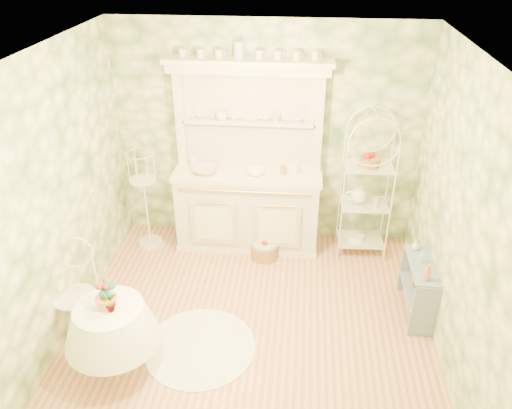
# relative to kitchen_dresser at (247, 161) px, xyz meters

# --- Properties ---
(floor) EXTENTS (3.60, 3.60, 0.00)m
(floor) POSITION_rel_kitchen_dresser_xyz_m (0.20, -1.52, -1.15)
(floor) COLOR tan
(floor) RESTS_ON ground
(ceiling) EXTENTS (3.60, 3.60, 0.00)m
(ceiling) POSITION_rel_kitchen_dresser_xyz_m (0.20, -1.52, 1.56)
(ceiling) COLOR white
(ceiling) RESTS_ON floor
(wall_left) EXTENTS (3.60, 3.60, 0.00)m
(wall_left) POSITION_rel_kitchen_dresser_xyz_m (-1.60, -1.52, 0.21)
(wall_left) COLOR #EEECB6
(wall_left) RESTS_ON floor
(wall_right) EXTENTS (3.60, 3.60, 0.00)m
(wall_right) POSITION_rel_kitchen_dresser_xyz_m (2.00, -1.52, 0.21)
(wall_right) COLOR #EEECB6
(wall_right) RESTS_ON floor
(wall_back) EXTENTS (3.60, 3.60, 0.00)m
(wall_back) POSITION_rel_kitchen_dresser_xyz_m (0.20, 0.28, 0.21)
(wall_back) COLOR #EEECB6
(wall_back) RESTS_ON floor
(wall_front) EXTENTS (3.60, 3.60, 0.00)m
(wall_front) POSITION_rel_kitchen_dresser_xyz_m (0.20, -3.32, 0.21)
(wall_front) COLOR #EEECB6
(wall_front) RESTS_ON floor
(kitchen_dresser) EXTENTS (1.87, 0.61, 2.29)m
(kitchen_dresser) POSITION_rel_kitchen_dresser_xyz_m (0.00, 0.00, 0.00)
(kitchen_dresser) COLOR silver
(kitchen_dresser) RESTS_ON floor
(bakers_rack) EXTENTS (0.59, 0.44, 1.83)m
(bakers_rack) POSITION_rel_kitchen_dresser_xyz_m (1.40, -0.02, -0.23)
(bakers_rack) COLOR white
(bakers_rack) RESTS_ON floor
(side_shelf) EXTENTS (0.26, 0.67, 0.57)m
(side_shelf) POSITION_rel_kitchen_dresser_xyz_m (1.88, -1.12, -0.86)
(side_shelf) COLOR gray
(side_shelf) RESTS_ON floor
(round_table) EXTENTS (0.69, 0.69, 0.67)m
(round_table) POSITION_rel_kitchen_dresser_xyz_m (-0.96, -2.15, -0.81)
(round_table) COLOR white
(round_table) RESTS_ON floor
(cafe_chair) EXTENTS (0.42, 0.42, 0.77)m
(cafe_chair) POSITION_rel_kitchen_dresser_xyz_m (-1.48, -1.75, -0.76)
(cafe_chair) COLOR white
(cafe_chair) RESTS_ON floor
(birdcage_stand) EXTENTS (0.35, 0.35, 1.47)m
(birdcage_stand) POSITION_rel_kitchen_dresser_xyz_m (-1.24, -0.14, -0.41)
(birdcage_stand) COLOR white
(birdcage_stand) RESTS_ON floor
(floor_basket) EXTENTS (0.33, 0.33, 0.21)m
(floor_basket) POSITION_rel_kitchen_dresser_xyz_m (0.23, -0.29, -1.04)
(floor_basket) COLOR olive
(floor_basket) RESTS_ON floor
(lace_rug) EXTENTS (1.24, 1.24, 0.01)m
(lace_rug) POSITION_rel_kitchen_dresser_xyz_m (-0.26, -1.84, -1.14)
(lace_rug) COLOR white
(lace_rug) RESTS_ON floor
(bowl_floral) EXTENTS (0.32, 0.32, 0.07)m
(bowl_floral) POSITION_rel_kitchen_dresser_xyz_m (-0.49, -0.09, -0.13)
(bowl_floral) COLOR white
(bowl_floral) RESTS_ON kitchen_dresser
(bowl_white) EXTENTS (0.26, 0.26, 0.07)m
(bowl_white) POSITION_rel_kitchen_dresser_xyz_m (0.10, -0.07, -0.13)
(bowl_white) COLOR white
(bowl_white) RESTS_ON kitchen_dresser
(cup_left) EXTENTS (0.16, 0.16, 0.11)m
(cup_left) POSITION_rel_kitchen_dresser_xyz_m (-0.31, 0.16, 0.47)
(cup_left) COLOR white
(cup_left) RESTS_ON kitchen_dresser
(cup_right) EXTENTS (0.13, 0.13, 0.10)m
(cup_right) POSITION_rel_kitchen_dresser_xyz_m (0.32, 0.16, 0.47)
(cup_right) COLOR white
(cup_right) RESTS_ON kitchen_dresser
(potted_geranium) EXTENTS (0.18, 0.14, 0.31)m
(potted_geranium) POSITION_rel_kitchen_dresser_xyz_m (-0.93, -2.19, -0.30)
(potted_geranium) COLOR #3F7238
(potted_geranium) RESTS_ON round_table
(bottle_amber) EXTENTS (0.08, 0.08, 0.18)m
(bottle_amber) POSITION_rel_kitchen_dresser_xyz_m (1.86, -1.36, -0.46)
(bottle_amber) COLOR #B16738
(bottle_amber) RESTS_ON side_shelf
(bottle_blue) EXTENTS (0.05, 0.05, 0.12)m
(bottle_blue) POSITION_rel_kitchen_dresser_xyz_m (1.87, -1.08, -0.49)
(bottle_blue) COLOR #94B6C1
(bottle_blue) RESTS_ON side_shelf
(bottle_glass) EXTENTS (0.09, 0.09, 0.10)m
(bottle_glass) POSITION_rel_kitchen_dresser_xyz_m (1.85, -0.86, -0.50)
(bottle_glass) COLOR silver
(bottle_glass) RESTS_ON side_shelf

